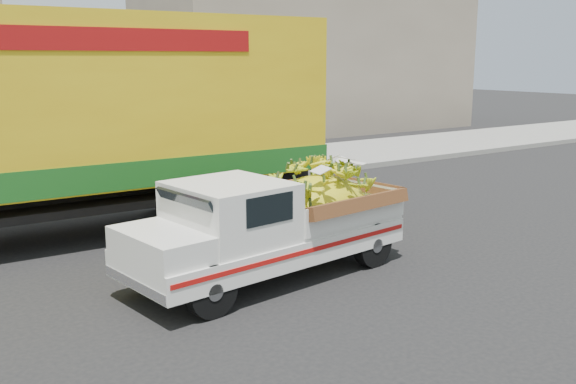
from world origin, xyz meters
TOP-DOWN VIEW (x-y plane):
  - ground at (0.00, 0.00)m, footprint 100.00×100.00m
  - curb at (0.00, 6.26)m, footprint 60.00×0.25m
  - building_right at (14.00, 15.26)m, footprint 14.00×6.00m
  - pickup_truck at (2.32, 0.06)m, footprint 4.32×2.03m

SIDE VIEW (x-z plane):
  - ground at x=0.00m, z-range 0.00..0.00m
  - curb at x=0.00m, z-range 0.00..0.15m
  - pickup_truck at x=2.32m, z-range 0.05..1.52m
  - building_right at x=14.00m, z-range 0.00..6.00m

